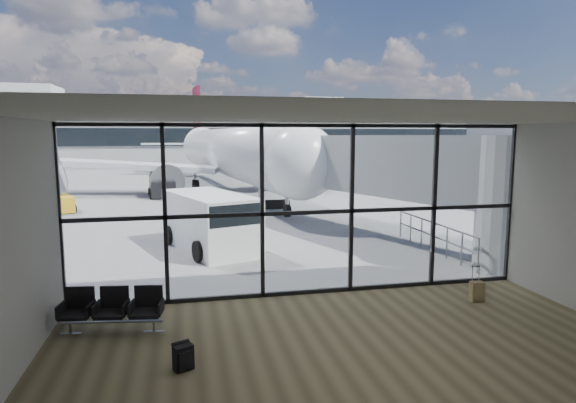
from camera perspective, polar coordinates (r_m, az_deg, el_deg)
name	(u,v)px	position (r m, az deg, el deg)	size (l,w,h in m)	color
ground	(214,175)	(52.23, -8.80, 3.13)	(220.00, 220.00, 0.00)	slate
lounge_shell	(382,231)	(7.96, 11.09, -3.42)	(12.02, 8.01, 4.51)	brown
glass_curtain_wall	(308,211)	(12.52, 2.34, -1.08)	(12.10, 0.12, 4.50)	white
jet_bridge	(378,170)	(20.71, 10.59, 3.74)	(8.00, 16.50, 4.33)	#96999B
apron_railing	(434,233)	(18.09, 16.87, -3.56)	(0.06, 5.46, 1.11)	gray
far_terminal	(200,135)	(73.98, -10.39, 7.70)	(80.00, 12.20, 11.00)	#A5A5A1
tree_3	(29,133)	(87.30, -28.37, 7.18)	(4.95, 4.95, 7.12)	#382619
tree_4	(69,129)	(85.85, -24.52, 7.83)	(5.61, 5.61, 8.07)	#382619
tree_5	(108,125)	(84.82, -20.54, 8.46)	(6.27, 6.27, 9.03)	#382619
seating_row	(113,307)	(11.21, -20.03, -11.70)	(2.13, 0.89, 0.95)	gray
backpack	(184,357)	(9.24, -12.28, -17.58)	(0.40, 0.40, 0.51)	black
suitcase	(477,291)	(13.27, 21.50, -9.87)	(0.34, 0.26, 0.91)	olive
airliner	(228,153)	(38.14, -7.08, 5.78)	(31.34, 36.46, 9.41)	white
service_van	(211,221)	(17.89, -9.11, -2.33)	(3.52, 5.17, 2.07)	white
belt_loader	(162,187)	(34.28, -14.71, 1.69)	(2.07, 4.52, 2.02)	black
mobile_stairs	(52,201)	(29.69, -26.16, 0.07)	(2.92, 3.89, 2.49)	gold
traffic_cone_a	(194,218)	(23.55, -11.04, -1.90)	(0.39, 0.39, 0.56)	#EE490C
traffic_cone_b	(228,209)	(26.03, -7.18, -0.90)	(0.39, 0.39, 0.56)	orange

